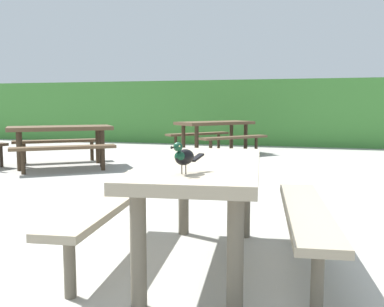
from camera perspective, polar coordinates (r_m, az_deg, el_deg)
name	(u,v)px	position (r m, az deg, el deg)	size (l,w,h in m)	color
ground_plane	(142,268)	(3.12, -6.62, -14.76)	(60.00, 60.00, 0.00)	#A3A099
hedge_wall	(276,112)	(12.70, 11.02, 5.34)	(28.00, 1.49, 1.81)	#428438
picnic_table_foreground	(203,187)	(3.01, 1.49, -4.49)	(1.88, 1.90, 0.74)	gray
bird_grackle	(183,156)	(2.41, -1.14, -0.34)	(0.13, 0.28, 0.18)	black
picnic_table_mid_left	(215,129)	(10.02, 3.06, 3.18)	(2.39, 2.39, 0.74)	brown
picnic_table_mid_right	(61,136)	(8.19, -16.92, 2.18)	(2.37, 2.37, 0.74)	brown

